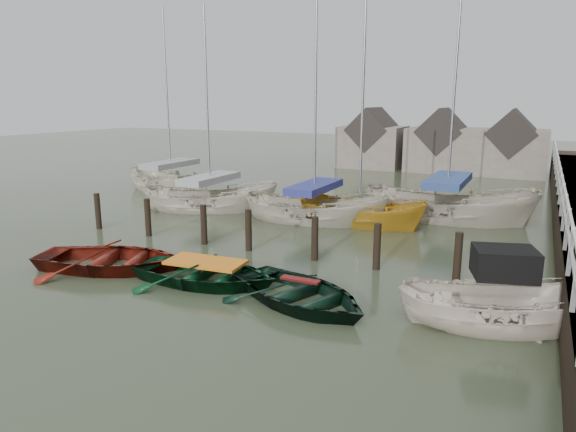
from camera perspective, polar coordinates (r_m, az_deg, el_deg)
The scene contains 12 objects.
ground at distance 14.28m, azimuth -6.33°, elevation -7.54°, with size 120.00×120.00×0.00m, color #303824.
mooring_pilings at distance 17.12m, azimuth -4.15°, elevation -2.27°, with size 13.72×0.22×1.80m.
far_sheds at distance 37.93m, azimuth 16.46°, elevation 7.64°, with size 14.00×4.08×4.39m.
rowboat_red at distance 16.28m, azimuth -18.94°, elevation -5.59°, with size 3.20×4.48×0.93m, color #62170E.
rowboat_green at distance 14.46m, azimuth -9.06°, elevation -7.36°, with size 2.95×4.13×0.86m, color #083117.
rowboat_dkgreen at distance 12.90m, azimuth 1.36°, elevation -9.74°, with size 2.89×4.04×0.84m, color black.
motorboat at distance 12.54m, azimuth 22.32°, elevation -10.99°, with size 4.69×2.86×2.62m.
sailboat_a at distance 23.89m, azimuth -8.59°, elevation 0.88°, with size 6.58×4.62×10.12m.
sailboat_b at distance 21.42m, azimuth 2.93°, elevation -0.36°, with size 6.37×2.89×12.40m.
sailboat_c at distance 21.26m, azimuth 7.89°, elevation -0.72°, with size 6.04×3.16×9.69m.
sailboat_d at distance 22.70m, azimuth 17.11°, elevation -0.19°, with size 7.29×2.93×11.48m.
sailboat_e at distance 29.03m, azimuth -12.78°, elevation 2.82°, with size 6.97×4.03×10.86m.
Camera 1 is at (7.26, -11.25, 4.95)m, focal length 32.00 mm.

